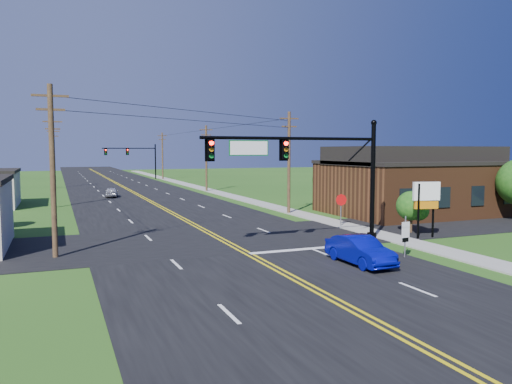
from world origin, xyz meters
name	(u,v)px	position (x,y,z in m)	size (l,w,h in m)	color
ground	(306,288)	(0.00, 0.00, 0.00)	(260.00, 260.00, 0.00)	#254D16
road_main	(132,192)	(0.00, 50.00, 0.02)	(16.00, 220.00, 0.04)	black
road_cross	(217,239)	(0.00, 12.00, 0.02)	(70.00, 10.00, 0.04)	black
sidewalk	(230,196)	(10.50, 40.00, 0.04)	(2.00, 160.00, 0.08)	gray
signal_mast_main	(309,165)	(4.34, 8.00, 4.75)	(11.30, 0.60, 7.48)	black
signal_mast_far	(133,156)	(4.44, 80.00, 4.55)	(10.98, 0.60, 7.48)	black
brick_building	(412,187)	(20.00, 18.00, 2.35)	(14.20, 11.20, 4.70)	#512C17
utility_pole_left_a	(53,168)	(-9.50, 10.00, 4.72)	(1.80, 0.28, 9.00)	#362318
utility_pole_left_b	(54,159)	(-9.50, 35.00, 4.72)	(1.80, 0.28, 9.00)	#362318
utility_pole_left_c	(54,156)	(-9.50, 62.00, 4.72)	(1.80, 0.28, 9.00)	#362318
utility_pole_right_a	(289,160)	(9.80, 22.00, 4.72)	(1.80, 0.28, 9.00)	#362318
utility_pole_right_b	(206,157)	(9.80, 48.00, 4.72)	(1.80, 0.28, 9.00)	#362318
utility_pole_right_c	(162,155)	(9.80, 78.00, 4.72)	(1.80, 0.28, 9.00)	#362318
tree_right_back	(327,180)	(16.00, 26.00, 2.60)	(3.00, 3.00, 4.10)	#362318
shrub_corner	(411,206)	(13.00, 9.50, 1.85)	(2.00, 2.00, 2.86)	#362318
blue_car	(360,251)	(4.38, 2.67, 0.70)	(1.48, 4.23, 1.39)	#060B96
distant_car	(112,192)	(-3.21, 43.84, 0.59)	(1.39, 3.47, 1.18)	#B5B5BA
route_sign	(405,234)	(7.50, 3.16, 1.28)	(0.55, 0.13, 2.20)	slate
stop_sign	(341,203)	(10.01, 13.59, 1.75)	(0.86, 0.14, 2.43)	slate
pylon_sign	(426,197)	(12.45, 7.39, 2.65)	(1.77, 0.61, 3.62)	black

